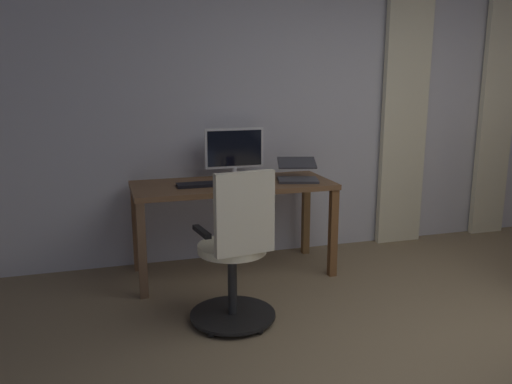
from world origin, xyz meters
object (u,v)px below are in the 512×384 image
at_px(desk, 233,195).
at_px(mug_tea, 258,181).
at_px(computer_keyboard, 205,184).
at_px(computer_mouse, 247,182).
at_px(office_chair, 236,256).
at_px(laptop, 297,174).
at_px(computer_monitor, 234,150).

height_order(desk, mug_tea, mug_tea).
bearing_deg(computer_keyboard, computer_mouse, 171.34).
bearing_deg(mug_tea, office_chair, 61.96).
bearing_deg(laptop, computer_monitor, -14.39).
distance_m(office_chair, mug_tea, 0.80).
relative_size(computer_mouse, mug_tea, 0.79).
height_order(office_chair, computer_monitor, computer_monitor).
height_order(office_chair, laptop, office_chair).
xyz_separation_m(office_chair, computer_monitor, (-0.27, -1.09, 0.51)).
bearing_deg(computer_mouse, laptop, -173.75).
xyz_separation_m(computer_mouse, mug_tea, (-0.05, 0.15, 0.04)).
distance_m(office_chair, computer_mouse, 0.89).
xyz_separation_m(office_chair, mug_tea, (-0.34, -0.64, 0.34)).
bearing_deg(laptop, computer_keyboard, 15.32).
relative_size(computer_monitor, laptop, 1.19).
relative_size(office_chair, mug_tea, 8.03).
bearing_deg(office_chair, desk, 68.36).
distance_m(desk, computer_mouse, 0.18).
height_order(office_chair, mug_tea, office_chair).
height_order(computer_keyboard, mug_tea, mug_tea).
xyz_separation_m(computer_monitor, computer_mouse, (-0.02, 0.31, -0.21)).
bearing_deg(office_chair, computer_monitor, 67.38).
bearing_deg(office_chair, computer_mouse, 60.92).
xyz_separation_m(desk, computer_mouse, (-0.09, 0.10, 0.11)).
distance_m(computer_keyboard, computer_mouse, 0.32).
bearing_deg(computer_mouse, mug_tea, 107.36).
bearing_deg(computer_monitor, computer_keyboard, 40.97).
bearing_deg(desk, computer_monitor, -108.23).
height_order(computer_keyboard, computer_mouse, computer_mouse).
distance_m(computer_monitor, computer_keyboard, 0.45).
height_order(laptop, mug_tea, laptop).
distance_m(desk, mug_tea, 0.32).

